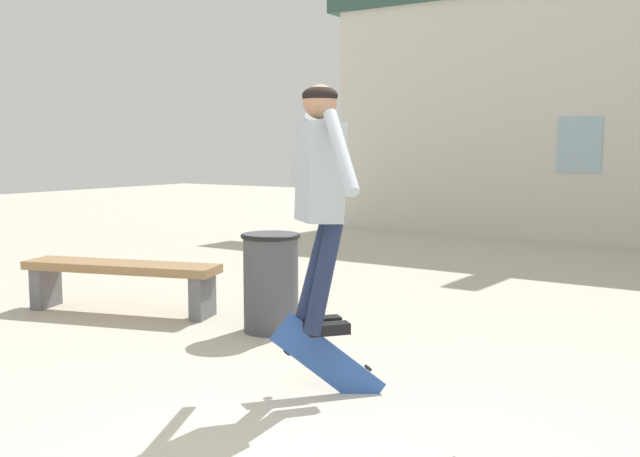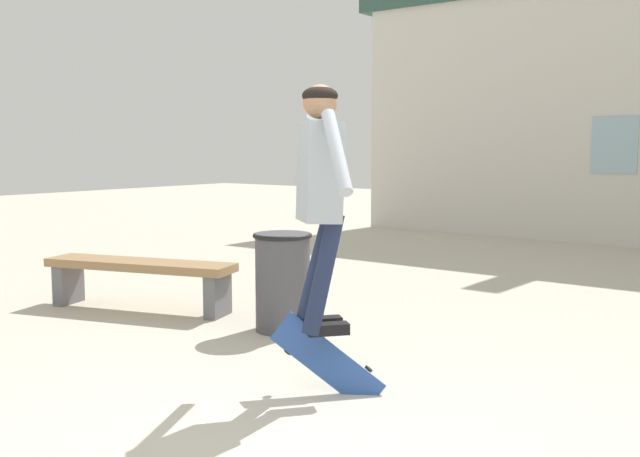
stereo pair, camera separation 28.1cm
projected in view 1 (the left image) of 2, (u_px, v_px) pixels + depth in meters
The scene contains 4 objects.
park_bench at pixel (121, 275), 6.72m from camera, with size 1.95×0.95×0.48m.
trash_bin at pixel (271, 280), 6.03m from camera, with size 0.50×0.50×0.84m.
skater at pixel (320, 185), 4.40m from camera, with size 1.02×0.86×1.54m.
skateboard_flipping at pixel (328, 362), 4.53m from camera, with size 0.65×0.41×0.64m.
Camera 1 is at (1.86, -2.77, 1.56)m, focal length 40.00 mm.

